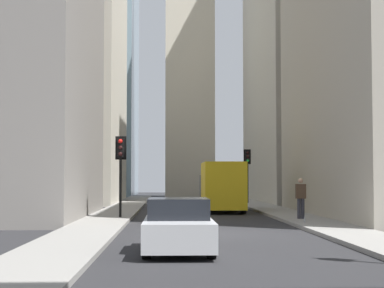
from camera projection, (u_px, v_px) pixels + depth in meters
name	position (u px, v px, depth m)	size (l,w,h in m)	color
ground_plane	(216.00, 233.00, 23.08)	(135.00, 135.00, 0.00)	#262628
sidewalk_right	(88.00, 232.00, 22.92)	(90.00, 2.20, 0.14)	gray
sidewalk_left	(342.00, 231.00, 23.24)	(90.00, 2.20, 0.14)	gray
building_left_far	(316.00, 32.00, 54.60)	(19.58, 10.50, 28.30)	#B7B2A5
building_right_far	(59.00, 28.00, 52.96)	(16.34, 10.50, 28.22)	beige
church_spire	(189.00, 15.00, 67.62)	(5.41, 5.41, 35.99)	beige
delivery_truck	(222.00, 187.00, 37.82)	(6.46, 2.25, 2.84)	yellow
sedan_silver	(178.00, 227.00, 17.19)	(4.30, 1.78, 1.42)	#B7BABF
traffic_light_midblock	(121.00, 158.00, 30.67)	(0.43, 0.52, 3.79)	black
traffic_light_far_junction	(248.00, 163.00, 48.60)	(0.43, 0.52, 3.97)	black
pedestrian	(301.00, 197.00, 29.27)	(0.26, 0.44, 1.81)	#33333D
discarded_bottle	(305.00, 220.00, 26.79)	(0.07, 0.07, 0.27)	#999EA3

